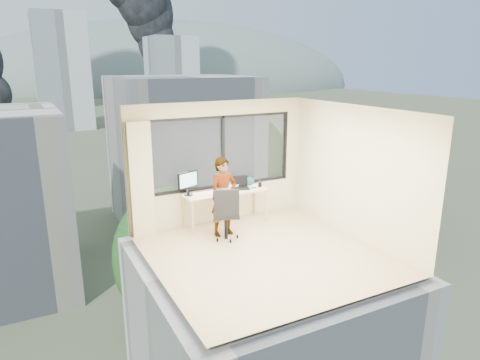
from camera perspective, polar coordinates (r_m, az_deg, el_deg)
floor at (r=7.94m, az=3.35°, el=-9.74°), size 4.00×4.00×0.01m
ceiling at (r=7.24m, az=3.67°, el=9.25°), size 4.00×4.00×0.01m
wall_front at (r=5.94m, az=13.41°, el=-5.40°), size 4.00×0.01×2.60m
wall_left at (r=6.73m, az=-11.33°, el=-2.82°), size 0.01×4.00×2.60m
wall_right at (r=8.65m, az=14.98°, el=1.00°), size 0.01×4.00×2.60m
window_wall at (r=9.18m, az=-2.59°, el=3.76°), size 3.30×0.16×1.55m
curtain at (r=8.59m, az=-13.01°, el=-0.01°), size 0.45×0.14×2.30m
desk at (r=9.16m, az=-1.89°, el=-3.71°), size 1.80×0.60×0.75m
chair at (r=8.37m, az=-1.89°, el=-4.34°), size 0.72×0.72×1.09m
person at (r=8.51m, az=-2.19°, el=-2.25°), size 0.62×0.44×1.59m
monitor at (r=8.77m, az=-6.92°, el=-0.43°), size 0.50×0.27×0.50m
game_console at (r=9.35m, az=-1.21°, el=-0.69°), size 0.30×0.26×0.07m
laptop at (r=9.17m, az=0.08°, el=-0.46°), size 0.45×0.46×0.23m
cellphone at (r=9.26m, az=1.82°, el=-1.03°), size 0.11×0.05×0.01m
pen_cup at (r=9.35m, az=2.66°, el=-0.59°), size 0.11×0.11×0.11m
handbag at (r=9.46m, az=1.25°, el=-0.15°), size 0.24×0.13×0.18m
exterior_ground at (r=127.42m, az=-25.45°, el=5.99°), size 400.00×400.00×0.04m
near_bldg_b at (r=47.81m, az=-7.55°, el=3.88°), size 14.00×13.00×16.00m
near_bldg_c at (r=49.56m, az=16.79°, el=0.19°), size 12.00×10.00×10.00m
far_tower_b at (r=126.74m, az=-22.56°, el=13.11°), size 13.00×13.00×30.00m
far_tower_c at (r=154.14m, az=-9.06°, el=13.50°), size 15.00×15.00×26.00m
hill_b at (r=342.70m, az=-9.81°, el=12.18°), size 300.00×220.00×96.00m
tree_b at (r=28.44m, az=-8.72°, el=-11.77°), size 7.60×7.60×9.00m
tree_c at (r=54.27m, az=1.81°, el=2.13°), size 8.40×8.40×10.00m
smoke_plume_b at (r=187.20m, az=-9.46°, el=22.36°), size 30.00×18.00×70.00m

